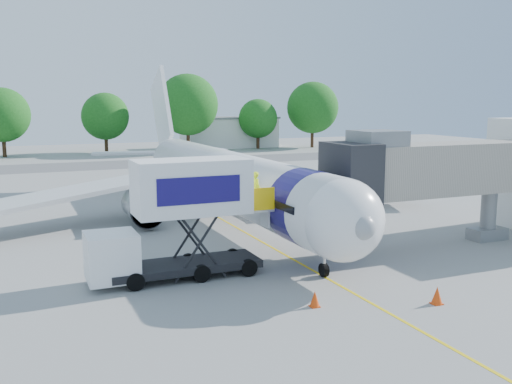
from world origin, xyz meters
name	(u,v)px	position (x,y,z in m)	size (l,w,h in m)	color
ground	(247,233)	(0.00, 0.00, 0.00)	(160.00, 160.00, 0.00)	gray
guidance_line	(247,233)	(0.00, 0.00, 0.01)	(0.15, 70.00, 0.01)	yellow
taxiway_strip	(124,164)	(0.00, 42.00, 0.00)	(120.00, 10.00, 0.01)	#59595B
aircraft	(224,178)	(0.00, 4.12, 2.95)	(34.17, 37.73, 11.35)	white
jet_bridge	(429,170)	(7.99, -7.00, 4.34)	(13.90, 3.20, 6.60)	#A59A8D
catering_hiloader	(178,220)	(-6.27, -7.00, 2.76)	(8.50, 2.44, 5.50)	black
ground_tug	(410,325)	(-1.10, -17.15, 0.67)	(3.40, 2.08, 1.28)	white
safety_cone_a	(437,296)	(2.38, -14.47, 0.35)	(0.46, 0.46, 0.73)	#E4400C
safety_cone_b	(315,299)	(-2.31, -12.80, 0.31)	(0.41, 0.41, 0.66)	#E4400C
outbuilding_right	(229,132)	(22.00, 62.00, 2.66)	(16.40, 7.40, 5.30)	silver
tree_c	(2,115)	(-14.15, 58.45, 6.07)	(7.85, 7.85, 10.01)	#382314
tree_d	(105,116)	(0.58, 59.90, 5.68)	(7.34, 7.34, 9.36)	#382314
tree_e	(188,105)	(12.76, 55.88, 7.47)	(9.65, 9.65, 12.31)	#382314
tree_f	(258,119)	(25.53, 57.45, 5.10)	(6.59, 6.59, 8.40)	#382314
tree_g	(313,108)	(35.32, 56.14, 6.90)	(8.91, 8.91, 11.36)	#382314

